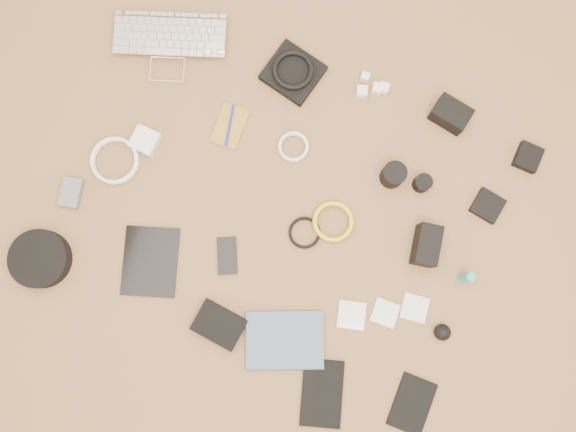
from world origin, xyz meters
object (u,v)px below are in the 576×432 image
(phone, at_px, (227,256))
(headphone_case, at_px, (40,259))
(laptop, at_px, (169,51))
(tablet, at_px, (150,262))
(paperback, at_px, (285,370))
(dslr_camera, at_px, (451,114))

(phone, relative_size, headphone_case, 0.64)
(laptop, relative_size, tablet, 1.69)
(paperback, bearing_deg, phone, 27.02)
(laptop, height_order, dslr_camera, dslr_camera)
(headphone_case, bearing_deg, paperback, -3.86)
(tablet, distance_m, headphone_case, 0.33)
(tablet, height_order, paperback, paperback)
(paperback, bearing_deg, laptop, 19.92)
(dslr_camera, distance_m, phone, 0.82)
(phone, bearing_deg, headphone_case, 178.25)
(laptop, bearing_deg, phone, -71.17)
(laptop, bearing_deg, dslr_camera, -11.30)
(headphone_case, bearing_deg, dslr_camera, 39.74)
(laptop, relative_size, dslr_camera, 3.20)
(phone, bearing_deg, tablet, -178.47)
(dslr_camera, distance_m, tablet, 1.04)
(dslr_camera, relative_size, headphone_case, 0.63)
(phone, bearing_deg, dslr_camera, 29.47)
(headphone_case, bearing_deg, tablet, 18.82)
(headphone_case, distance_m, paperback, 0.81)
(laptop, distance_m, phone, 0.68)
(dslr_camera, xyz_separation_m, paperback, (-0.22, -0.91, -0.02))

